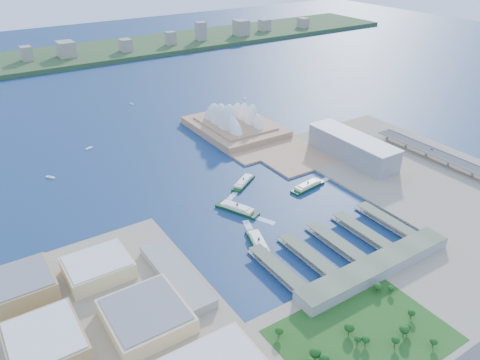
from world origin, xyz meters
TOP-DOWN VIEW (x-y plane):
  - ground at (0.00, 0.00)m, footprint 3000.00×3000.00m
  - south_land at (0.00, -210.00)m, footprint 720.00×180.00m
  - east_land at (240.00, -50.00)m, footprint 240.00×500.00m
  - peninsula at (107.50, 260.00)m, footprint 135.00×220.00m
  - far_shore at (0.00, 980.00)m, footprint 2200.00×260.00m
  - opera_house at (105.00, 280.00)m, footprint 134.00×180.00m
  - toaster_building at (195.00, 80.00)m, footprint 45.00×155.00m
  - expressway at (300.00, -60.00)m, footprint 26.00×340.00m
  - west_buildings at (-250.00, -70.00)m, footprint 200.00×280.00m
  - ferry_wharves at (14.00, -75.00)m, footprint 184.00×90.00m
  - terminal_building at (15.00, -135.00)m, footprint 200.00×28.00m
  - park at (-60.00, -190.00)m, footprint 150.00×110.00m
  - far_skyline at (0.00, 960.00)m, footprint 1900.00×140.00m
  - ferry_a at (-38.69, 49.77)m, footprint 38.62×60.53m
  - ferry_b at (7.96, 105.49)m, footprint 52.40×39.83m
  - ferry_c at (-58.87, -26.95)m, footprint 32.55×61.45m
  - ferry_d at (77.16, 46.38)m, footprint 58.05×22.28m
  - boat_a at (-218.49, 275.75)m, footprint 11.37×13.19m
  - boat_b at (-139.72, 345.64)m, footprint 12.18×7.68m
  - boat_c at (218.48, 418.05)m, footprint 9.08×11.26m
  - boat_e at (2.83, 516.92)m, footprint 4.98×10.83m
  - car_c at (304.00, 15.21)m, footprint 1.96×4.82m

SIDE VIEW (x-z plane):
  - ground at x=0.00m, z-range 0.00..0.00m
  - boat_c at x=218.48m, z-range 0.00..2.55m
  - boat_e at x=2.83m, z-range 0.00..2.56m
  - boat_a at x=-218.49m, z-range 0.00..2.70m
  - south_land at x=0.00m, z-range 0.00..3.00m
  - east_land at x=240.00m, z-range 0.00..3.00m
  - peninsula at x=107.50m, z-range 0.00..3.00m
  - boat_b at x=-139.72m, z-range 0.00..3.10m
  - ferry_wharves at x=14.00m, z-range 0.00..9.30m
  - ferry_b at x=7.96m, z-range 0.00..10.08m
  - ferry_d at x=77.16m, z-range 0.00..10.70m
  - ferry_a at x=-38.69m, z-range 0.00..11.27m
  - ferry_c at x=-58.87m, z-range 0.00..11.28m
  - far_shore at x=0.00m, z-range 0.00..12.00m
  - expressway at x=300.00m, z-range 3.00..14.85m
  - terminal_building at x=15.00m, z-range 3.00..15.00m
  - park at x=-60.00m, z-range 3.00..19.00m
  - car_c at x=304.00m, z-range 14.85..16.25m
  - west_buildings at x=-250.00m, z-range 3.00..30.00m
  - toaster_building at x=195.00m, z-range 3.00..38.00m
  - opera_house at x=105.00m, z-range 3.00..61.00m
  - far_skyline at x=0.00m, z-range 12.00..67.00m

